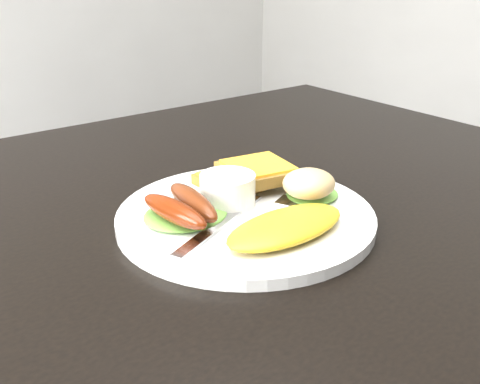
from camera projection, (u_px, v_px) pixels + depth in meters
name	position (u px, v px, depth m)	size (l,w,h in m)	color
dining_table	(165.00, 229.00, 0.64)	(1.20, 0.80, 0.04)	black
plate	(246.00, 217.00, 0.61)	(0.28, 0.28, 0.01)	white
lettuce_left	(186.00, 214.00, 0.59)	(0.09, 0.08, 0.01)	#498D33
lettuce_right	(312.00, 194.00, 0.64)	(0.07, 0.06, 0.01)	#4F9A3A
omelette	(286.00, 226.00, 0.55)	(0.14, 0.07, 0.02)	yellow
sausage_a	(174.00, 211.00, 0.56)	(0.02, 0.10, 0.02)	#6C2506
sausage_b	(193.00, 202.00, 0.58)	(0.02, 0.10, 0.02)	#602511
ramekin	(228.00, 190.00, 0.62)	(0.06, 0.06, 0.04)	white
toast_a	(234.00, 181.00, 0.67)	(0.07, 0.07, 0.01)	#91561D
toast_b	(258.00, 172.00, 0.67)	(0.08, 0.08, 0.01)	olive
potato_salad	(309.00, 184.00, 0.62)	(0.06, 0.06, 0.03)	#C7BD89
fork	(220.00, 224.00, 0.58)	(0.16, 0.01, 0.00)	#ADAFB7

